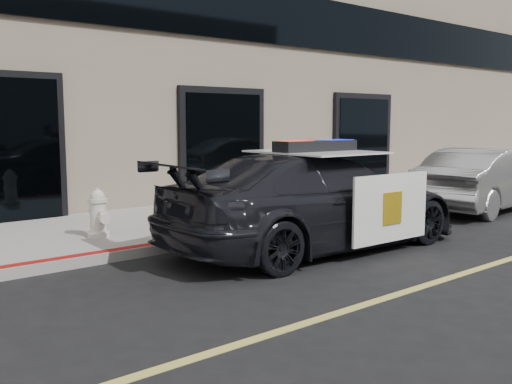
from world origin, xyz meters
TOP-DOWN VIEW (x-y plane):
  - ground at (0.00, 0.00)m, footprint 120.00×120.00m
  - sidewalk_n at (0.00, 5.25)m, footprint 60.00×3.50m
  - police_car at (2.86, 2.30)m, footprint 2.54×5.29m
  - silver_sedan at (8.46, 2.54)m, footprint 2.22×4.47m
  - fire_hydrant at (0.32, 4.58)m, footprint 0.35×0.49m

SIDE VIEW (x-z plane):
  - ground at x=0.00m, z-range 0.00..0.00m
  - sidewalk_n at x=0.00m, z-range 0.00..0.15m
  - fire_hydrant at x=0.32m, z-range 0.13..0.90m
  - silver_sedan at x=8.46m, z-range 0.00..1.38m
  - police_car at x=2.86m, z-range -0.09..1.60m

